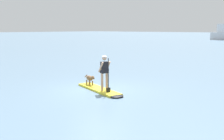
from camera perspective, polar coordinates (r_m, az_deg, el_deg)
name	(u,v)px	position (r m, az deg, el deg)	size (l,w,h in m)	color
ground_plane	(99,90)	(13.41, -2.81, -4.29)	(400.00, 400.00, 0.00)	slate
paddleboard	(101,90)	(13.21, -2.33, -4.27)	(3.54, 1.65, 0.10)	yellow
person_paddler	(105,70)	(12.72, -1.57, -0.07)	(0.67, 0.57, 1.67)	tan
dog	(90,78)	(14.12, -4.67, -1.79)	(1.04, 0.40, 0.53)	brown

